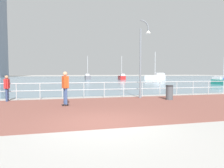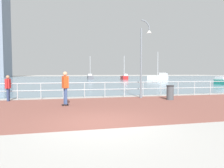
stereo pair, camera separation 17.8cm
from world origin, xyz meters
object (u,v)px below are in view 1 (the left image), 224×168
at_px(skateboarder, 65,85).
at_px(sailboat_red, 122,77).
at_px(lamppost, 143,55).
at_px(sailboat_ivory, 88,77).
at_px(trash_bin, 169,92).
at_px(sailboat_white, 223,81).
at_px(sailboat_yellow, 224,79).
at_px(sailboat_teal, 156,77).
at_px(bystander, 7,86).

relative_size(skateboarder, sailboat_red, 0.29).
bearing_deg(lamppost, sailboat_ivory, 88.85).
bearing_deg(lamppost, trash_bin, -46.76).
distance_m(sailboat_red, sailboat_white, 27.01).
bearing_deg(skateboarder, sailboat_yellow, 35.84).
distance_m(skateboarder, sailboat_teal, 40.93).
relative_size(trash_bin, sailboat_red, 0.15).
relative_size(bystander, sailboat_white, 0.33).
xyz_separation_m(skateboarder, sailboat_white, (22.54, 13.82, -0.62)).
relative_size(skateboarder, sailboat_teal, 0.26).
distance_m(trash_bin, sailboat_teal, 37.04).
height_order(lamppost, skateboarder, lamppost).
height_order(sailboat_red, sailboat_ivory, sailboat_red).
bearing_deg(skateboarder, sailboat_ivory, 81.93).
distance_m(trash_bin, sailboat_red, 39.62).
bearing_deg(sailboat_teal, sailboat_yellow, -57.45).
relative_size(sailboat_teal, sailboat_ivory, 1.12).
bearing_deg(skateboarder, lamppost, 23.48).
xyz_separation_m(sailboat_red, sailboat_ivory, (-8.68, 2.67, -0.00)).
bearing_deg(sailboat_white, sailboat_ivory, 120.12).
xyz_separation_m(skateboarder, sailboat_teal, (21.91, 34.57, -0.42)).
bearing_deg(sailboat_white, lamppost, -146.31).
relative_size(lamppost, sailboat_white, 1.11).
distance_m(bystander, sailboat_teal, 40.84).
bearing_deg(sailboat_red, trash_bin, -101.95).
distance_m(sailboat_yellow, sailboat_white, 10.95).
bearing_deg(trash_bin, bystander, 170.67).
bearing_deg(sailboat_ivory, sailboat_red, -17.10).
distance_m(bystander, sailboat_red, 41.32).
relative_size(bystander, sailboat_teal, 0.23).
bearing_deg(sailboat_white, skateboarder, -148.49).
relative_size(trash_bin, sailboat_yellow, 0.20).
xyz_separation_m(sailboat_white, sailboat_ivory, (-16.54, 28.51, 0.13)).
bearing_deg(sailboat_yellow, sailboat_teal, 122.55).
height_order(skateboarder, sailboat_ivory, sailboat_ivory).
height_order(sailboat_red, sailboat_white, sailboat_red).
bearing_deg(sailboat_ivory, sailboat_white, -59.88).
bearing_deg(trash_bin, lamppost, 133.24).
height_order(sailboat_white, sailboat_ivory, sailboat_ivory).
height_order(trash_bin, sailboat_yellow, sailboat_yellow).
bearing_deg(sailboat_red, lamppost, -104.23).
bearing_deg(sailboat_ivory, lamppost, -91.15).
bearing_deg(sailboat_red, sailboat_white, -73.09).
bearing_deg(sailboat_white, trash_bin, -141.18).
distance_m(skateboarder, sailboat_yellow, 37.13).
relative_size(trash_bin, sailboat_teal, 0.14).
distance_m(bystander, sailboat_ivory, 40.91).
relative_size(lamppost, trash_bin, 5.71).
distance_m(sailboat_teal, sailboat_white, 20.76).
bearing_deg(sailboat_yellow, sailboat_red, 130.69).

